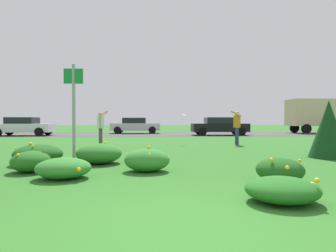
{
  "coord_description": "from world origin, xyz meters",
  "views": [
    {
      "loc": [
        -0.32,
        -3.0,
        1.19
      ],
      "look_at": [
        0.28,
        10.08,
        0.94
      ],
      "focal_mm": 30.21,
      "sensor_mm": 36.0,
      "label": 1
    }
  ],
  "objects_px": {
    "car_black_center_right": "(219,126)",
    "person_thrower_white_shirt": "(101,125)",
    "car_white_leftmost": "(23,126)",
    "box_truck_navy": "(323,114)",
    "frisbee_pale_blue": "(184,115)",
    "sign_post_near_path": "(74,103)",
    "car_silver_center_left": "(135,125)",
    "person_catcher_orange_shirt": "(237,125)"
  },
  "relations": [
    {
      "from": "car_black_center_right",
      "to": "person_thrower_white_shirt",
      "type": "bearing_deg",
      "value": -131.46
    },
    {
      "from": "sign_post_near_path",
      "to": "person_thrower_white_shirt",
      "type": "distance_m",
      "value": 5.47
    },
    {
      "from": "person_catcher_orange_shirt",
      "to": "sign_post_near_path",
      "type": "bearing_deg",
      "value": -140.6
    },
    {
      "from": "sign_post_near_path",
      "to": "car_white_leftmost",
      "type": "bearing_deg",
      "value": 119.15
    },
    {
      "from": "person_thrower_white_shirt",
      "to": "box_truck_navy",
      "type": "bearing_deg",
      "value": 33.61
    },
    {
      "from": "sign_post_near_path",
      "to": "car_white_leftmost",
      "type": "height_order",
      "value": "sign_post_near_path"
    },
    {
      "from": "sign_post_near_path",
      "to": "car_black_center_right",
      "type": "bearing_deg",
      "value": 61.96
    },
    {
      "from": "frisbee_pale_blue",
      "to": "car_black_center_right",
      "type": "height_order",
      "value": "frisbee_pale_blue"
    },
    {
      "from": "car_black_center_right",
      "to": "box_truck_navy",
      "type": "distance_m",
      "value": 11.38
    },
    {
      "from": "car_white_leftmost",
      "to": "car_black_center_right",
      "type": "bearing_deg",
      "value": 0.0
    },
    {
      "from": "person_thrower_white_shirt",
      "to": "person_catcher_orange_shirt",
      "type": "xyz_separation_m",
      "value": [
        6.67,
        -0.13,
        0.03
      ]
    },
    {
      "from": "sign_post_near_path",
      "to": "frisbee_pale_blue",
      "type": "relative_size",
      "value": 10.99
    },
    {
      "from": "person_catcher_orange_shirt",
      "to": "frisbee_pale_blue",
      "type": "height_order",
      "value": "person_catcher_orange_shirt"
    },
    {
      "from": "car_white_leftmost",
      "to": "car_black_center_right",
      "type": "xyz_separation_m",
      "value": [
        15.62,
        0.0,
        0.0
      ]
    },
    {
      "from": "person_catcher_orange_shirt",
      "to": "frisbee_pale_blue",
      "type": "relative_size",
      "value": 6.54
    },
    {
      "from": "frisbee_pale_blue",
      "to": "car_white_leftmost",
      "type": "distance_m",
      "value": 14.71
    },
    {
      "from": "person_catcher_orange_shirt",
      "to": "car_silver_center_left",
      "type": "xyz_separation_m",
      "value": [
        -5.85,
        12.53,
        -0.25
      ]
    },
    {
      "from": "person_thrower_white_shirt",
      "to": "car_black_center_right",
      "type": "distance_m",
      "value": 11.91
    },
    {
      "from": "car_white_leftmost",
      "to": "box_truck_navy",
      "type": "height_order",
      "value": "box_truck_navy"
    },
    {
      "from": "frisbee_pale_blue",
      "to": "sign_post_near_path",
      "type": "bearing_deg",
      "value": -124.36
    },
    {
      "from": "person_thrower_white_shirt",
      "to": "car_black_center_right",
      "type": "xyz_separation_m",
      "value": [
        7.88,
        8.92,
        -0.23
      ]
    },
    {
      "from": "person_thrower_white_shirt",
      "to": "car_black_center_right",
      "type": "bearing_deg",
      "value": 48.54
    },
    {
      "from": "person_thrower_white_shirt",
      "to": "car_silver_center_left",
      "type": "distance_m",
      "value": 12.43
    },
    {
      "from": "sign_post_near_path",
      "to": "person_catcher_orange_shirt",
      "type": "height_order",
      "value": "sign_post_near_path"
    },
    {
      "from": "frisbee_pale_blue",
      "to": "car_black_center_right",
      "type": "distance_m",
      "value": 9.53
    },
    {
      "from": "person_catcher_orange_shirt",
      "to": "box_truck_navy",
      "type": "xyz_separation_m",
      "value": [
        11.99,
        12.53,
        0.81
      ]
    },
    {
      "from": "car_white_leftmost",
      "to": "sign_post_near_path",
      "type": "bearing_deg",
      "value": -60.85
    },
    {
      "from": "box_truck_navy",
      "to": "sign_post_near_path",
      "type": "bearing_deg",
      "value": -135.95
    },
    {
      "from": "frisbee_pale_blue",
      "to": "box_truck_navy",
      "type": "relative_size",
      "value": 0.04
    },
    {
      "from": "car_white_leftmost",
      "to": "car_silver_center_left",
      "type": "bearing_deg",
      "value": 22.11
    },
    {
      "from": "car_silver_center_left",
      "to": "car_black_center_right",
      "type": "relative_size",
      "value": 1.0
    },
    {
      "from": "person_thrower_white_shirt",
      "to": "frisbee_pale_blue",
      "type": "relative_size",
      "value": 6.56
    },
    {
      "from": "car_silver_center_left",
      "to": "box_truck_navy",
      "type": "distance_m",
      "value": 17.87
    },
    {
      "from": "car_black_center_right",
      "to": "box_truck_navy",
      "type": "bearing_deg",
      "value": 17.89
    },
    {
      "from": "person_catcher_orange_shirt",
      "to": "car_black_center_right",
      "type": "height_order",
      "value": "person_catcher_orange_shirt"
    },
    {
      "from": "car_white_leftmost",
      "to": "person_thrower_white_shirt",
      "type": "bearing_deg",
      "value": -49.04
    },
    {
      "from": "sign_post_near_path",
      "to": "car_black_center_right",
      "type": "height_order",
      "value": "sign_post_near_path"
    },
    {
      "from": "car_silver_center_left",
      "to": "car_white_leftmost",
      "type": "bearing_deg",
      "value": -157.89
    },
    {
      "from": "sign_post_near_path",
      "to": "car_black_center_right",
      "type": "distance_m",
      "value": 16.26
    },
    {
      "from": "sign_post_near_path",
      "to": "car_white_leftmost",
      "type": "relative_size",
      "value": 0.63
    },
    {
      "from": "sign_post_near_path",
      "to": "person_thrower_white_shirt",
      "type": "bearing_deg",
      "value": 92.62
    },
    {
      "from": "person_catcher_orange_shirt",
      "to": "car_silver_center_left",
      "type": "relative_size",
      "value": 0.38
    }
  ]
}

